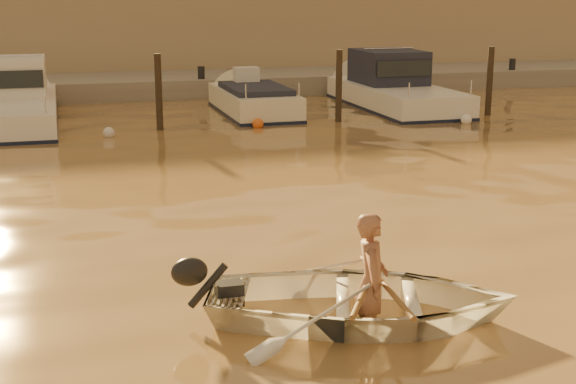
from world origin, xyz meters
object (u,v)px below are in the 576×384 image
object	(u,v)px
dinghy	(362,300)
moored_boat_4	(396,88)
moored_boat_2	(12,101)
moored_boat_3	(254,106)
waterfront_building	(123,20)
person	(371,281)

from	to	relation	value
dinghy	moored_boat_4	world-z (taller)	moored_boat_4
moored_boat_2	moored_boat_4	world-z (taller)	same
moored_boat_3	moored_boat_4	xyz separation A→B (m)	(4.60, 0.00, 0.40)
waterfront_building	moored_boat_3	bearing A→B (deg)	-75.34
moored_boat_3	moored_boat_4	distance (m)	4.61
dinghy	person	size ratio (longest dim) A/B	2.22
person	moored_boat_4	world-z (taller)	moored_boat_4
waterfront_building	person	bearing A→B (deg)	-88.96
moored_boat_2	dinghy	bearing A→B (deg)	-74.28
person	moored_boat_3	xyz separation A→B (m)	(2.39, 15.57, -0.24)
dinghy	moored_boat_4	distance (m)	17.08
moored_boat_2	moored_boat_3	world-z (taller)	moored_boat_2
dinghy	waterfront_building	world-z (taller)	waterfront_building
moored_boat_2	waterfront_building	world-z (taller)	waterfront_building
moored_boat_2	moored_boat_4	distance (m)	11.46
person	moored_boat_3	world-z (taller)	person
dinghy	moored_boat_2	size ratio (longest dim) A/B	0.44
person	waterfront_building	size ratio (longest dim) A/B	0.03
moored_boat_2	waterfront_building	size ratio (longest dim) A/B	0.17
moored_boat_3	waterfront_building	size ratio (longest dim) A/B	0.12
dinghy	person	xyz separation A→B (m)	(0.09, -0.03, 0.23)
moored_boat_4	waterfront_building	xyz separation A→B (m)	(-7.47, 11.00, 1.77)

